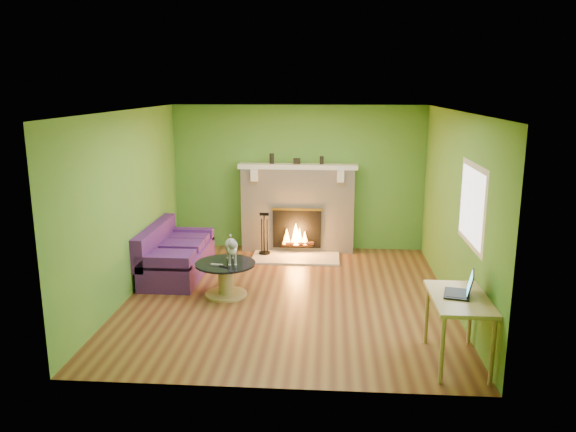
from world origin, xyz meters
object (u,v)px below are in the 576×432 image
Objects in this scene: coffee_table at (226,277)px; cat at (231,248)px; sofa at (175,256)px; desk at (459,305)px.

cat is (0.08, 0.05, 0.40)m from coffee_table.
sofa is 1.37m from cat.
sofa reaches higher than coffee_table.
sofa is 1.29m from coffee_table.
sofa reaches higher than desk.
desk is at bearing -47.82° from cat.
sofa is 1.73× the size of desk.
cat reaches higher than desk.
desk is (2.84, -1.80, 0.38)m from coffee_table.
cat is at bearing 32.01° from coffee_table.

